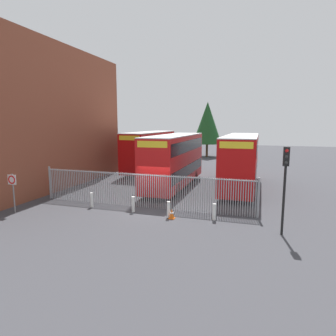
% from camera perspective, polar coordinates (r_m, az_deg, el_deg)
% --- Properties ---
extents(ground_plane, '(100.00, 100.00, 0.00)m').
position_cam_1_polar(ground_plane, '(26.41, 2.63, -3.03)').
color(ground_plane, '#3D3D42').
extents(depot_building_brick, '(7.01, 20.31, 11.65)m').
position_cam_1_polar(depot_building_brick, '(26.80, -26.90, 8.75)').
color(depot_building_brick, brown).
rests_on(depot_building_brick, ground).
extents(palisade_fence, '(14.42, 0.14, 2.35)m').
position_cam_1_polar(palisade_fence, '(18.89, -5.03, -4.16)').
color(palisade_fence, gray).
rests_on(palisade_fence, ground).
extents(double_decker_bus_near_gate, '(2.54, 10.81, 4.42)m').
position_cam_1_polar(double_decker_bus_near_gate, '(24.69, 1.32, 1.85)').
color(double_decker_bus_near_gate, red).
rests_on(double_decker_bus_near_gate, ground).
extents(double_decker_bus_behind_fence_left, '(2.54, 10.81, 4.42)m').
position_cam_1_polar(double_decker_bus_behind_fence_left, '(33.07, -3.54, 3.60)').
color(double_decker_bus_behind_fence_left, '#B70C0C').
rests_on(double_decker_bus_behind_fence_left, ground).
extents(double_decker_bus_behind_fence_right, '(2.54, 10.81, 4.42)m').
position_cam_1_polar(double_decker_bus_behind_fence_right, '(24.73, 14.04, 1.60)').
color(double_decker_bus_behind_fence_right, '#B70C0C').
rests_on(double_decker_bus_behind_fence_right, ground).
extents(bollard_near_left, '(0.20, 0.20, 0.95)m').
position_cam_1_polar(bollard_near_left, '(19.61, -14.67, -6.05)').
color(bollard_near_left, silver).
rests_on(bollard_near_left, ground).
extents(bollard_center_front, '(0.20, 0.20, 0.95)m').
position_cam_1_polar(bollard_center_front, '(18.13, -6.80, -7.04)').
color(bollard_center_front, silver).
rests_on(bollard_center_front, ground).
extents(bollard_near_right, '(0.20, 0.20, 0.95)m').
position_cam_1_polar(bollard_near_right, '(16.95, 0.12, -8.10)').
color(bollard_near_right, silver).
rests_on(bollard_near_right, ground).
extents(bollard_far_right, '(0.20, 0.20, 0.95)m').
position_cam_1_polar(bollard_far_right, '(16.70, 9.01, -8.47)').
color(bollard_far_right, silver).
rests_on(bollard_far_right, ground).
extents(traffic_cone_by_gate, '(0.34, 0.34, 0.59)m').
position_cam_1_polar(traffic_cone_by_gate, '(16.82, 0.75, -8.91)').
color(traffic_cone_by_gate, orange).
rests_on(traffic_cone_by_gate, ground).
extents(speed_limit_sign_post, '(0.60, 0.14, 2.40)m').
position_cam_1_polar(speed_limit_sign_post, '(19.82, -28.09, -2.79)').
color(speed_limit_sign_post, slate).
rests_on(speed_limit_sign_post, ground).
extents(traffic_light_kerbside, '(0.28, 0.33, 4.30)m').
position_cam_1_polar(traffic_light_kerbside, '(14.85, 21.91, -1.21)').
color(traffic_light_kerbside, black).
rests_on(traffic_light_kerbside, ground).
extents(tree_tall_back, '(4.62, 4.62, 8.73)m').
position_cam_1_polar(tree_tall_back, '(47.43, 7.70, 8.71)').
color(tree_tall_back, '#4C3823').
rests_on(tree_tall_back, ground).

